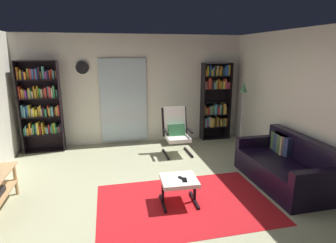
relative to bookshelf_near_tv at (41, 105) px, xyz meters
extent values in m
plane|color=#A7A884|center=(2.11, -2.67, -1.07)|extent=(7.02, 7.02, 0.00)
cube|color=silver|center=(2.11, 0.23, 0.23)|extent=(5.60, 0.06, 2.60)
cube|color=silver|center=(4.81, -2.67, 0.23)|extent=(0.06, 6.00, 2.60)
cube|color=silver|center=(1.82, 0.16, -0.02)|extent=(1.10, 0.01, 2.00)
cube|color=red|center=(2.48, -2.90, -1.06)|extent=(2.55, 1.68, 0.01)
cylinder|color=tan|center=(-0.04, -2.05, -0.81)|extent=(0.05, 0.05, 0.51)
cube|color=black|center=(-0.41, -0.03, -0.05)|extent=(0.02, 0.30, 2.02)
cube|color=black|center=(0.42, -0.03, -0.05)|extent=(0.02, 0.30, 2.02)
cube|color=black|center=(0.00, 0.12, -0.05)|extent=(0.84, 0.02, 2.02)
cube|color=black|center=(0.00, -0.03, -1.05)|extent=(0.81, 0.28, 0.02)
cube|color=black|center=(0.00, -0.03, -0.66)|extent=(0.81, 0.28, 0.02)
cube|color=black|center=(0.00, -0.03, -0.26)|extent=(0.81, 0.28, 0.02)
cube|color=black|center=(0.00, -0.03, 0.15)|extent=(0.81, 0.28, 0.02)
cube|color=black|center=(0.00, -0.03, 0.55)|extent=(0.81, 0.28, 0.02)
cube|color=black|center=(0.00, -0.03, 0.94)|extent=(0.81, 0.28, 0.02)
cube|color=#337D51|center=(-0.37, -0.04, -0.57)|extent=(0.03, 0.20, 0.16)
cube|color=#4F9FA5|center=(-0.34, -0.01, -0.55)|extent=(0.02, 0.23, 0.21)
cube|color=orange|center=(-0.31, -0.01, -0.57)|extent=(0.04, 0.24, 0.16)
cube|color=orange|center=(-0.26, -0.04, -0.52)|extent=(0.03, 0.13, 0.26)
cube|color=beige|center=(-0.22, -0.02, -0.57)|extent=(0.02, 0.19, 0.17)
cube|color=green|center=(-0.19, -0.04, -0.54)|extent=(0.03, 0.13, 0.23)
cube|color=teal|center=(-0.14, -0.02, -0.54)|extent=(0.04, 0.14, 0.22)
cube|color=gold|center=(-0.10, -0.02, -0.52)|extent=(0.04, 0.24, 0.27)
cube|color=#CA3737|center=(-0.05, -0.02, -0.55)|extent=(0.03, 0.18, 0.20)
cube|color=#A58933|center=(-0.02, -0.03, -0.54)|extent=(0.02, 0.10, 0.22)
cube|color=#A88F26|center=(0.01, -0.05, -0.52)|extent=(0.02, 0.22, 0.27)
cube|color=gold|center=(0.04, -0.01, -0.57)|extent=(0.04, 0.17, 0.16)
cube|color=teal|center=(0.09, -0.01, -0.58)|extent=(0.04, 0.23, 0.15)
cube|color=red|center=(0.13, -0.04, -0.56)|extent=(0.02, 0.12, 0.20)
cube|color=teal|center=(0.16, -0.03, -0.57)|extent=(0.04, 0.11, 0.16)
cube|color=#3C8146|center=(0.20, -0.03, -0.54)|extent=(0.02, 0.20, 0.23)
cube|color=gold|center=(0.23, -0.02, -0.53)|extent=(0.03, 0.17, 0.24)
cube|color=#2E834C|center=(0.27, -0.02, -0.54)|extent=(0.02, 0.24, 0.23)
cube|color=#3A7F51|center=(0.29, -0.01, -0.58)|extent=(0.02, 0.22, 0.15)
cube|color=brown|center=(0.33, -0.01, -0.57)|extent=(0.04, 0.18, 0.16)
cube|color=#252232|center=(0.37, -0.01, -0.54)|extent=(0.03, 0.20, 0.22)
cube|color=teal|center=(-0.37, -0.04, -0.12)|extent=(0.04, 0.16, 0.26)
cube|color=teal|center=(-0.32, -0.03, -0.14)|extent=(0.03, 0.23, 0.23)
cube|color=#2C6CB9|center=(-0.28, -0.01, -0.13)|extent=(0.04, 0.18, 0.24)
cube|color=olive|center=(-0.23, -0.03, -0.12)|extent=(0.04, 0.16, 0.26)
cube|color=beige|center=(-0.18, -0.04, -0.16)|extent=(0.04, 0.12, 0.18)
cube|color=gold|center=(-0.14, -0.02, -0.15)|extent=(0.04, 0.22, 0.20)
cube|color=gold|center=(-0.10, -0.01, -0.17)|extent=(0.04, 0.20, 0.16)
cube|color=gold|center=(-0.05, -0.02, -0.14)|extent=(0.03, 0.10, 0.21)
cube|color=gold|center=(-0.01, -0.03, -0.13)|extent=(0.03, 0.11, 0.23)
cube|color=beige|center=(0.01, -0.03, -0.17)|extent=(0.02, 0.15, 0.17)
cube|color=#2A1C28|center=(0.06, -0.01, -0.15)|extent=(0.04, 0.20, 0.20)
cube|color=#2C7A47|center=(0.10, -0.02, -0.17)|extent=(0.04, 0.23, 0.16)
cube|color=red|center=(0.15, -0.02, -0.13)|extent=(0.02, 0.14, 0.23)
cube|color=#9F903A|center=(0.19, -0.04, -0.15)|extent=(0.04, 0.20, 0.19)
cube|color=teal|center=(0.24, -0.04, -0.15)|extent=(0.04, 0.22, 0.20)
cube|color=#CF3C31|center=(0.28, -0.01, -0.17)|extent=(0.03, 0.15, 0.15)
cube|color=#A58B35|center=(0.33, -0.02, -0.15)|extent=(0.04, 0.19, 0.20)
cube|color=#C73E31|center=(0.37, -0.03, -0.13)|extent=(0.03, 0.24, 0.24)
cube|color=red|center=(-0.37, -0.03, 0.29)|extent=(0.02, 0.21, 0.26)
cube|color=orange|center=(-0.33, -0.03, 0.26)|extent=(0.03, 0.14, 0.21)
cube|color=olive|center=(-0.30, -0.01, 0.25)|extent=(0.03, 0.18, 0.18)
cube|color=#893693|center=(-0.26, -0.03, 0.24)|extent=(0.04, 0.14, 0.18)
cube|color=teal|center=(-0.22, -0.01, 0.24)|extent=(0.03, 0.14, 0.16)
cube|color=orange|center=(-0.19, -0.04, 0.27)|extent=(0.02, 0.15, 0.22)
cube|color=#387F52|center=(-0.16, -0.02, 0.26)|extent=(0.02, 0.22, 0.20)
cube|color=beige|center=(-0.13, -0.02, 0.23)|extent=(0.04, 0.19, 0.15)
cube|color=orange|center=(-0.10, -0.01, 0.28)|extent=(0.02, 0.15, 0.25)
cube|color=#A08F31|center=(-0.05, -0.04, 0.26)|extent=(0.03, 0.17, 0.21)
cube|color=gold|center=(-0.02, -0.04, 0.29)|extent=(0.02, 0.10, 0.26)
cube|color=#388D3C|center=(0.02, -0.01, 0.26)|extent=(0.04, 0.14, 0.21)
cube|color=beige|center=(0.06, -0.03, 0.25)|extent=(0.03, 0.12, 0.19)
cube|color=brown|center=(0.09, -0.02, 0.25)|extent=(0.04, 0.11, 0.18)
cube|color=#C43438|center=(0.14, -0.02, 0.27)|extent=(0.04, 0.19, 0.22)
cube|color=#599E9D|center=(0.19, -0.01, 0.28)|extent=(0.04, 0.11, 0.24)
cube|color=red|center=(0.23, -0.04, 0.28)|extent=(0.04, 0.21, 0.24)
cube|color=beige|center=(0.27, -0.02, 0.27)|extent=(0.03, 0.23, 0.22)
cube|color=#3D8E4F|center=(0.31, -0.04, 0.29)|extent=(0.03, 0.17, 0.27)
cube|color=teal|center=(0.36, -0.02, 0.24)|extent=(0.03, 0.13, 0.17)
cube|color=orange|center=(-0.37, -0.02, 0.69)|extent=(0.03, 0.18, 0.25)
cube|color=#A68C34|center=(-0.33, -0.02, 0.64)|extent=(0.02, 0.15, 0.17)
cube|color=gold|center=(-0.31, -0.01, 0.66)|extent=(0.03, 0.23, 0.20)
cube|color=#1B1A32|center=(-0.26, -0.02, 0.65)|extent=(0.04, 0.18, 0.18)
cube|color=orange|center=(-0.22, -0.03, 0.64)|extent=(0.03, 0.22, 0.16)
cube|color=olive|center=(-0.17, -0.03, 0.67)|extent=(0.04, 0.11, 0.22)
cube|color=red|center=(-0.12, -0.03, 0.67)|extent=(0.04, 0.11, 0.22)
cube|color=#355FAA|center=(-0.07, -0.03, 0.67)|extent=(0.04, 0.14, 0.21)
cube|color=red|center=(-0.03, -0.01, 0.67)|extent=(0.02, 0.18, 0.21)
cube|color=#2859B1|center=(0.01, -0.03, 0.68)|extent=(0.03, 0.22, 0.23)
cube|color=#2C1F28|center=(0.05, -0.03, 0.69)|extent=(0.04, 0.18, 0.26)
cube|color=brown|center=(0.09, -0.04, 0.64)|extent=(0.03, 0.15, 0.16)
cube|color=teal|center=(0.13, -0.01, 0.70)|extent=(0.04, 0.16, 0.27)
cube|color=#973B91|center=(0.18, -0.02, 0.64)|extent=(0.04, 0.19, 0.16)
cube|color=#171931|center=(0.23, -0.04, 0.66)|extent=(0.03, 0.21, 0.20)
cube|color=#CE3F37|center=(0.26, -0.03, 0.66)|extent=(0.02, 0.18, 0.19)
cube|color=#C03B29|center=(0.30, -0.03, 0.66)|extent=(0.03, 0.10, 0.21)
cube|color=teal|center=(0.33, -0.03, 0.65)|extent=(0.03, 0.17, 0.19)
cube|color=brown|center=(0.38, -0.02, 0.65)|extent=(0.03, 0.13, 0.17)
cube|color=black|center=(3.76, 0.01, -0.10)|extent=(0.02, 0.30, 1.93)
cube|color=black|center=(4.47, 0.01, -0.10)|extent=(0.02, 0.30, 1.93)
cube|color=black|center=(4.12, 0.15, -0.10)|extent=(0.72, 0.02, 1.93)
cube|color=black|center=(4.12, 0.01, -1.05)|extent=(0.69, 0.28, 0.02)
cube|color=black|center=(4.12, 0.01, -0.74)|extent=(0.69, 0.28, 0.02)
cube|color=black|center=(4.12, 0.01, -0.42)|extent=(0.69, 0.28, 0.02)
cube|color=black|center=(4.12, 0.01, -0.10)|extent=(0.69, 0.28, 0.02)
cube|color=black|center=(4.12, 0.01, 0.22)|extent=(0.69, 0.28, 0.02)
cube|color=black|center=(4.12, 0.01, 0.55)|extent=(0.69, 0.28, 0.02)
cube|color=black|center=(4.12, 0.01, 0.85)|extent=(0.69, 0.28, 0.02)
cube|color=orange|center=(3.80, 0.00, -0.65)|extent=(0.03, 0.12, 0.18)
cube|color=#5E9FA2|center=(3.84, 0.02, -0.62)|extent=(0.03, 0.23, 0.24)
cube|color=#9E3891|center=(3.88, 0.03, -0.64)|extent=(0.04, 0.18, 0.18)
cube|color=teal|center=(3.92, 0.02, -0.61)|extent=(0.04, 0.10, 0.26)
cube|color=beige|center=(3.96, 0.02, -0.60)|extent=(0.03, 0.22, 0.26)
cube|color=gold|center=(4.00, 0.00, -0.62)|extent=(0.04, 0.24, 0.23)
cube|color=#A6963E|center=(4.06, 0.00, -0.62)|extent=(0.04, 0.16, 0.22)
cube|color=brown|center=(4.10, 0.01, -0.64)|extent=(0.03, 0.10, 0.19)
cube|color=brown|center=(4.14, 0.00, -0.60)|extent=(0.02, 0.19, 0.27)
cube|color=gold|center=(4.18, 0.00, -0.62)|extent=(0.04, 0.12, 0.23)
cube|color=#261B2A|center=(4.22, 0.01, -0.66)|extent=(0.02, 0.16, 0.15)
cube|color=gold|center=(4.26, -0.01, -0.64)|extent=(0.03, 0.16, 0.19)
cube|color=brown|center=(4.30, 0.01, -0.63)|extent=(0.04, 0.18, 0.20)
cube|color=#408C53|center=(4.34, 0.00, -0.65)|extent=(0.03, 0.14, 0.16)
cube|color=gold|center=(4.39, -0.01, -0.64)|extent=(0.04, 0.10, 0.20)
cube|color=brown|center=(4.43, 0.02, -0.64)|extent=(0.02, 0.12, 0.19)
cube|color=gold|center=(3.79, -0.01, -0.29)|extent=(0.02, 0.17, 0.24)
cube|color=#2E1C2D|center=(3.82, 0.00, -0.28)|extent=(0.03, 0.12, 0.26)
cube|color=#A08E3B|center=(3.87, 0.01, -0.33)|extent=(0.03, 0.14, 0.17)
cube|color=red|center=(3.91, 0.01, -0.32)|extent=(0.02, 0.20, 0.20)
cube|color=brown|center=(3.93, 0.01, -0.32)|extent=(0.03, 0.17, 0.19)
cube|color=teal|center=(3.98, 0.02, -0.30)|extent=(0.04, 0.17, 0.22)
cube|color=#939D35|center=(4.03, 0.02, -0.31)|extent=(0.04, 0.11, 0.21)
cube|color=teal|center=(4.08, 0.01, -0.30)|extent=(0.04, 0.19, 0.23)
cube|color=teal|center=(4.11, 0.03, -0.28)|extent=(0.02, 0.23, 0.27)
cube|color=#3458A7|center=(4.14, 0.01, -0.30)|extent=(0.02, 0.15, 0.23)
cube|color=red|center=(4.17, 0.00, -0.32)|extent=(0.03, 0.22, 0.19)
cube|color=#5D9D99|center=(4.22, 0.00, -0.29)|extent=(0.04, 0.18, 0.24)
cube|color=#23301F|center=(4.28, 0.02, -0.32)|extent=(0.04, 0.23, 0.18)
cube|color=gold|center=(4.32, 0.00, -0.28)|extent=(0.04, 0.22, 0.27)
cube|color=beige|center=(4.36, 0.02, -0.29)|extent=(0.03, 0.19, 0.24)
cube|color=orange|center=(4.40, 0.02, -0.33)|extent=(0.02, 0.14, 0.17)
cube|color=brown|center=(3.81, 0.00, 0.33)|extent=(0.04, 0.22, 0.19)
cube|color=#8B3688|center=(3.85, 0.00, 0.32)|extent=(0.03, 0.13, 0.18)
cube|color=#CB3E2A|center=(3.89, 0.00, 0.36)|extent=(0.04, 0.21, 0.27)
cube|color=#C33E3A|center=(3.94, 0.01, 0.36)|extent=(0.04, 0.15, 0.26)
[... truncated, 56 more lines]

